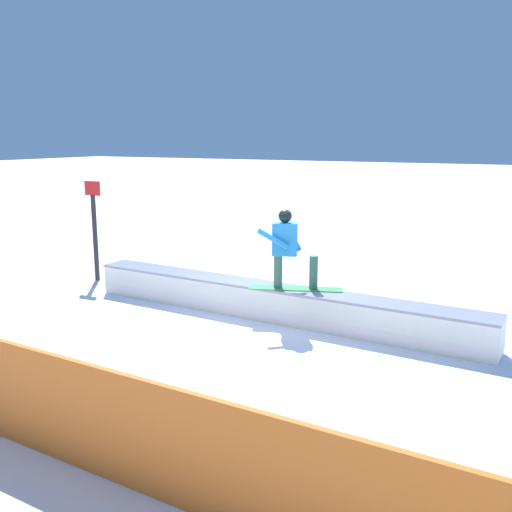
% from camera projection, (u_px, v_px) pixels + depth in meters
% --- Properties ---
extents(ground_plane, '(120.00, 120.00, 0.00)m').
position_uv_depth(ground_plane, '(273.00, 318.00, 9.84)').
color(ground_plane, white).
extents(grind_box, '(7.32, 0.94, 0.58)m').
position_uv_depth(grind_box, '(273.00, 304.00, 9.78)').
color(grind_box, white).
rests_on(grind_box, ground_plane).
extents(snowboarder, '(1.55, 0.82, 1.32)m').
position_uv_depth(snowboarder, '(288.00, 247.00, 9.38)').
color(snowboarder, '#3D9255').
rests_on(snowboarder, grind_box).
extents(safety_fence, '(10.46, 0.55, 1.07)m').
position_uv_depth(safety_fence, '(48.00, 404.00, 5.52)').
color(safety_fence, orange).
rests_on(safety_fence, ground_plane).
extents(trail_marker, '(0.40, 0.10, 2.13)m').
position_uv_depth(trail_marker, '(95.00, 228.00, 12.25)').
color(trail_marker, '#262628').
rests_on(trail_marker, ground_plane).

